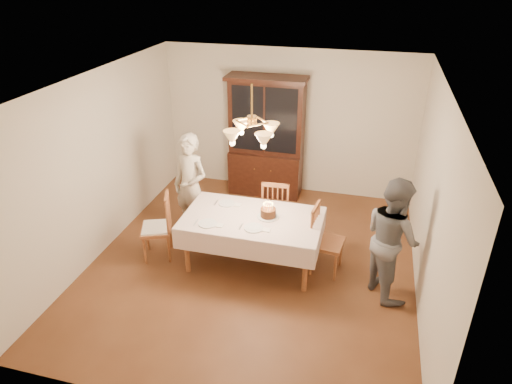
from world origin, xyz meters
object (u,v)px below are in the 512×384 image
(dining_table, at_px, (252,222))
(chair_far_side, at_px, (276,211))
(birthday_cake, at_px, (268,213))
(china_hutch, at_px, (266,139))
(elderly_woman, at_px, (191,186))

(dining_table, relative_size, chair_far_side, 1.90)
(dining_table, distance_m, birthday_cake, 0.26)
(china_hutch, xyz_separation_m, elderly_woman, (-0.77, -1.71, -0.21))
(birthday_cake, bearing_deg, chair_far_side, 92.91)
(china_hutch, height_order, birthday_cake, china_hutch)
(chair_far_side, relative_size, elderly_woman, 0.60)
(chair_far_side, bearing_deg, elderly_woman, -168.47)
(chair_far_side, bearing_deg, china_hutch, 109.57)
(china_hutch, xyz_separation_m, chair_far_side, (0.51, -1.45, -0.60))
(dining_table, relative_size, birthday_cake, 6.33)
(dining_table, xyz_separation_m, birthday_cake, (0.21, 0.07, 0.14))
(china_hutch, bearing_deg, birthday_cake, -75.83)
(dining_table, bearing_deg, china_hutch, 98.74)
(dining_table, relative_size, china_hutch, 0.88)
(elderly_woman, bearing_deg, china_hutch, 84.74)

